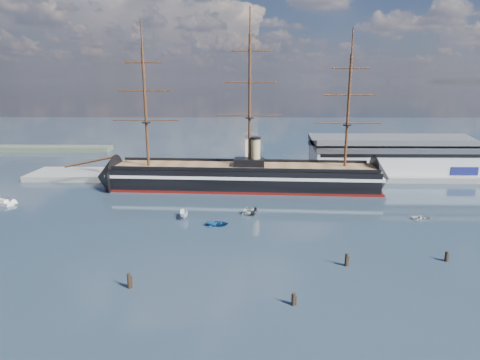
{
  "coord_description": "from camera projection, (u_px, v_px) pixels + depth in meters",
  "views": [
    {
      "loc": [
        1.15,
        -72.03,
        35.26
      ],
      "look_at": [
        -0.38,
        35.0,
        9.0
      ],
      "focal_mm": 30.0,
      "sensor_mm": 36.0,
      "label": 1
    }
  ],
  "objects": [
    {
      "name": "motorboat_e",
      "position": [
        422.0,
        220.0,
        105.47
      ],
      "size": [
        1.68,
        3.14,
        1.39
      ],
      "primitive_type": "imported",
      "rotation": [
        0.0,
        0.0,
        1.4
      ],
      "color": "silver",
      "rests_on": "ground"
    },
    {
      "name": "warehouse",
      "position": [
        394.0,
        155.0,
        153.35
      ],
      "size": [
        63.0,
        21.0,
        11.6
      ],
      "color": "#B7BABC",
      "rests_on": "ground"
    },
    {
      "name": "quay",
      "position": [
        269.0,
        177.0,
        152.03
      ],
      "size": [
        180.0,
        18.0,
        2.0
      ],
      "primitive_type": "cube",
      "color": "slate",
      "rests_on": "ground"
    },
    {
      "name": "warship",
      "position": [
        238.0,
        177.0,
        135.69
      ],
      "size": [
        113.3,
        21.11,
        53.94
      ],
      "rotation": [
        0.0,
        0.0,
        -0.05
      ],
      "color": "black",
      "rests_on": "ground"
    },
    {
      "name": "motorboat_a",
      "position": [
        184.0,
        218.0,
        106.59
      ],
      "size": [
        6.72,
        3.44,
        2.56
      ],
      "primitive_type": "imported",
      "rotation": [
        0.0,
        0.0,
        0.18
      ],
      "color": "white",
      "rests_on": "ground"
    },
    {
      "name": "ground",
      "position": [
        242.0,
        206.0,
        117.21
      ],
      "size": [
        600.0,
        600.0,
        0.0
      ],
      "primitive_type": "plane",
      "color": "#232F3E",
      "rests_on": "ground"
    },
    {
      "name": "quay_tower",
      "position": [
        251.0,
        153.0,
        146.89
      ],
      "size": [
        5.0,
        5.0,
        15.0
      ],
      "color": "silver",
      "rests_on": "ground"
    },
    {
      "name": "piling_far_right",
      "position": [
        446.0,
        261.0,
        81.02
      ],
      "size": [
        0.64,
        0.64,
        2.79
      ],
      "primitive_type": "cylinder",
      "color": "black",
      "rests_on": "ground"
    },
    {
      "name": "sailboat",
      "position": [
        2.0,
        202.0,
        118.16
      ],
      "size": [
        7.41,
        4.95,
        11.51
      ],
      "rotation": [
        0.0,
        0.0,
        -0.44
      ],
      "color": "silver",
      "rests_on": "ground"
    },
    {
      "name": "motorboat_c",
      "position": [
        254.0,
        214.0,
        109.53
      ],
      "size": [
        5.06,
        1.87,
        2.02
      ],
      "primitive_type": "imported",
      "rotation": [
        0.0,
        0.0,
        -0.0
      ],
      "color": "slate",
      "rests_on": "ground"
    },
    {
      "name": "piling_near_right",
      "position": [
        346.0,
        266.0,
        78.91
      ],
      "size": [
        0.64,
        0.64,
        3.3
      ],
      "primitive_type": "cylinder",
      "color": "black",
      "rests_on": "ground"
    },
    {
      "name": "motorboat_b",
      "position": [
        217.0,
        226.0,
        101.06
      ],
      "size": [
        1.51,
        3.57,
        1.65
      ],
      "primitive_type": "imported",
      "rotation": [
        0.0,
        0.0,
        1.55
      ],
      "color": "navy",
      "rests_on": "ground"
    },
    {
      "name": "piling_near_mid",
      "position": [
        293.0,
        305.0,
        65.07
      ],
      "size": [
        0.64,
        0.64,
        2.82
      ],
      "primitive_type": "cylinder",
      "color": "black",
      "rests_on": "ground"
    },
    {
      "name": "motorboat_d",
      "position": [
        247.0,
        214.0,
        109.52
      ],
      "size": [
        7.03,
        5.59,
        2.38
      ],
      "primitive_type": "imported",
      "rotation": [
        0.0,
        0.0,
        0.5
      ],
      "color": "silver",
      "rests_on": "ground"
    },
    {
      "name": "piling_near_left",
      "position": [
        130.0,
        288.0,
        70.46
      ],
      "size": [
        0.64,
        0.64,
        3.52
      ],
      "primitive_type": "cylinder",
      "color": "black",
      "rests_on": "ground"
    }
  ]
}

